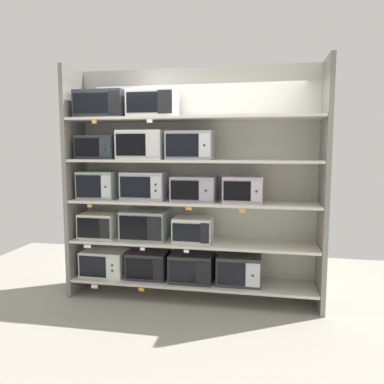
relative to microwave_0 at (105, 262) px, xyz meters
The scene contains 35 objects.
ground 1.52m from the microwave_0, 42.57° to the right, with size 6.81×6.00×0.02m, color gray.
back_panel 1.49m from the microwave_0, 14.65° to the left, with size 3.01×0.04×2.69m, color beige.
upright_left 1.04m from the microwave_0, behind, with size 0.05×0.52×2.69m, color gray.
upright_right 2.70m from the microwave_0, ahead, with size 0.05×0.52×2.69m, color gray.
shelf_0 1.10m from the microwave_0, ahead, with size 2.81×0.52×0.03m, color beige.
microwave_0 is the anchor object (origin of this frame).
microwave_1 0.55m from the microwave_0, ahead, with size 0.47×0.35×0.31m.
microwave_2 1.08m from the microwave_0, ahead, with size 0.49×0.41×0.33m.
microwave_3 1.63m from the microwave_0, ahead, with size 0.49×0.37×0.33m.
price_tag_0 0.33m from the microwave_0, 94.20° to the right, with size 0.08×0.00×0.04m, color white.
price_tag_1 0.64m from the microwave_0, 25.15° to the right, with size 0.07×0.00×0.04m, color orange.
shelf_1 1.13m from the microwave_0, ahead, with size 2.81×0.52×0.03m, color beige.
microwave_4 0.47m from the microwave_0, behind, with size 0.42×0.39×0.29m.
microwave_5 0.71m from the microwave_0, ahead, with size 0.52×0.40×0.34m.
microwave_6 1.19m from the microwave_0, ahead, with size 0.44×0.39×0.28m.
price_tag_2 0.38m from the microwave_0, 109.39° to the right, with size 0.08×0.00×0.04m, color white.
price_tag_3 0.68m from the microwave_0, 24.41° to the right, with size 0.05×0.00×0.03m, color white.
price_tag_4 1.13m from the microwave_0, 13.57° to the right, with size 0.06×0.00×0.03m, color white.
shelf_2 1.33m from the microwave_0, ahead, with size 2.81×0.52×0.03m, color beige.
microwave_7 0.95m from the microwave_0, behind, with size 0.44×0.38×0.32m.
microwave_8 1.08m from the microwave_0, ahead, with size 0.51×0.35×0.32m.
microwave_9 1.45m from the microwave_0, ahead, with size 0.50×0.38×0.28m.
microwave_10 1.91m from the microwave_0, ahead, with size 0.43×0.38×0.29m.
price_tag_5 0.78m from the microwave_0, 100.74° to the right, with size 0.05×0.00×0.03m, color orange.
price_tag_6 1.35m from the microwave_0, 13.25° to the right, with size 0.07×0.00×0.03m, color orange.
price_tag_7 1.84m from the microwave_0, ahead, with size 0.06×0.00×0.04m, color orange.
shelf_3 1.65m from the microwave_0, ahead, with size 2.81×0.52×0.03m, color beige.
microwave_11 1.40m from the microwave_0, behind, with size 0.46×0.37×0.27m.
microwave_12 1.51m from the microwave_0, ahead, with size 0.52×0.41×0.33m.
microwave_13 1.78m from the microwave_0, ahead, with size 0.52×0.38×0.32m.
shelf_4 2.03m from the microwave_0, ahead, with size 2.81×0.52×0.03m, color beige.
microwave_14 1.89m from the microwave_0, ahead, with size 0.58×0.40×0.31m.
microwave_15 1.99m from the microwave_0, ahead, with size 0.55×0.34×0.31m.
price_tag_8 1.70m from the microwave_0, 81.68° to the right, with size 0.06×0.00×0.04m, color orange.
price_tag_9 1.82m from the microwave_0, 21.04° to the right, with size 0.06×0.00×0.04m, color white.
Camera 1 is at (0.80, -4.21, 1.76)m, focal length 35.45 mm.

